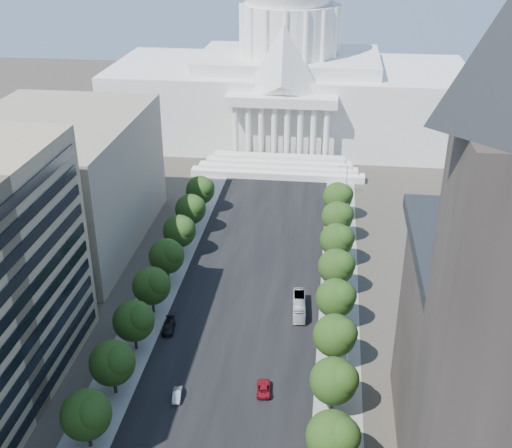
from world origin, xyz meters
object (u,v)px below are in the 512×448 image
at_px(car_dark_b, 169,327).
at_px(city_bus, 299,306).
at_px(car_red, 264,388).
at_px(car_silver, 177,395).

bearing_deg(car_dark_b, city_bus, 15.09).
xyz_separation_m(car_dark_b, city_bus, (24.47, 9.29, 0.64)).
relative_size(car_red, car_dark_b, 0.93).
bearing_deg(car_red, city_bus, -106.04).
height_order(car_dark_b, city_bus, city_bus).
distance_m(car_silver, city_bus, 33.34).
distance_m(car_red, city_bus, 24.82).
xyz_separation_m(car_red, car_dark_b, (-20.07, 15.12, 0.09)).
bearing_deg(car_silver, car_dark_b, 101.73).
relative_size(car_silver, car_dark_b, 0.72).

